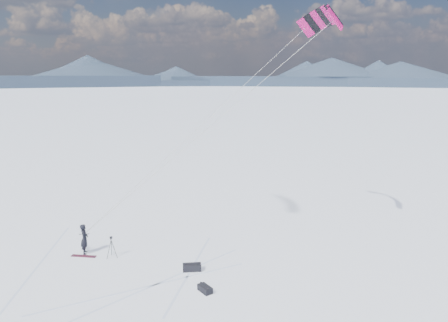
# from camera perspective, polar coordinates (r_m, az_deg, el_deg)

# --- Properties ---
(ground) EXTENTS (1800.00, 1800.00, 0.00)m
(ground) POSITION_cam_1_polar(r_m,az_deg,el_deg) (23.55, -13.98, -13.97)
(ground) COLOR white
(horizon_hills) EXTENTS (704.84, 706.81, 9.37)m
(horizon_hills) POSITION_cam_1_polar(r_m,az_deg,el_deg) (22.17, -14.47, -4.68)
(horizon_hills) COLOR #192434
(horizon_hills) RESTS_ON ground
(snow_tracks) EXTENTS (13.93, 9.84, 0.01)m
(snow_tracks) POSITION_cam_1_polar(r_m,az_deg,el_deg) (24.31, -18.45, -13.39)
(snow_tracks) COLOR silver
(snow_tracks) RESTS_ON ground
(snowkiter) EXTENTS (0.57, 0.71, 1.71)m
(snowkiter) POSITION_cam_1_polar(r_m,az_deg,el_deg) (26.30, -17.65, -11.41)
(snowkiter) COLOR black
(snowkiter) RESTS_ON ground
(snowboard) EXTENTS (1.42, 0.34, 0.04)m
(snowboard) POSITION_cam_1_polar(r_m,az_deg,el_deg) (25.91, -17.86, -11.74)
(snowboard) COLOR maroon
(snowboard) RESTS_ON ground
(tripod) EXTENTS (0.55, 0.59, 1.21)m
(tripod) POSITION_cam_1_polar(r_m,az_deg,el_deg) (25.07, -14.50, -10.45)
(tripod) COLOR black
(tripod) RESTS_ON ground
(gear_bag_a) EXTENTS (1.01, 0.62, 0.42)m
(gear_bag_a) POSITION_cam_1_polar(r_m,az_deg,el_deg) (23.10, -4.21, -13.66)
(gear_bag_a) COLOR black
(gear_bag_a) RESTS_ON ground
(gear_bag_b) EXTENTS (0.80, 0.84, 0.36)m
(gear_bag_b) POSITION_cam_1_polar(r_m,az_deg,el_deg) (21.08, -2.50, -16.32)
(gear_bag_b) COLOR black
(gear_bag_b) RESTS_ON ground
(power_kite) EXTENTS (14.24, 5.85, 12.49)m
(power_kite) POSITION_cam_1_polar(r_m,az_deg,el_deg) (26.04, 12.64, 17.36)
(power_kite) COLOR #BC0E5F
(power_kite) RESTS_ON ground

